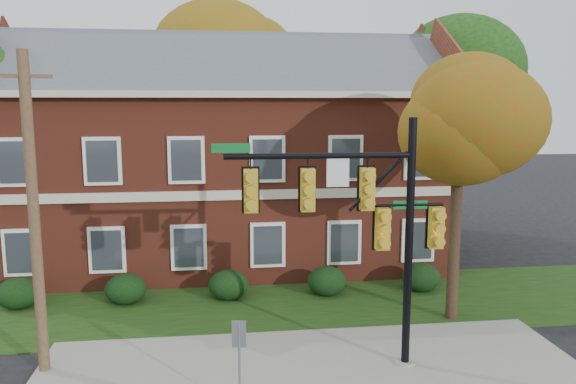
{
  "coord_description": "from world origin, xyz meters",
  "views": [
    {
      "loc": [
        -2.3,
        -12.27,
        6.76
      ],
      "look_at": [
        -0.37,
        3.0,
        4.35
      ],
      "focal_mm": 35.0,
      "sensor_mm": 36.0,
      "label": 1
    }
  ],
  "objects": [
    {
      "name": "sidewalk",
      "position": [
        0.0,
        1.0,
        0.04
      ],
      "size": [
        14.0,
        5.0,
        0.08
      ],
      "primitive_type": "cube",
      "color": "gray",
      "rests_on": "ground"
    },
    {
      "name": "grass_strip",
      "position": [
        0.0,
        6.0,
        0.02
      ],
      "size": [
        30.0,
        6.0,
        0.04
      ],
      "primitive_type": "cube",
      "color": "#193811",
      "rests_on": "ground"
    },
    {
      "name": "apartment_building",
      "position": [
        -2.0,
        11.95,
        4.99
      ],
      "size": [
        18.8,
        8.8,
        9.74
      ],
      "color": "maroon",
      "rests_on": "ground"
    },
    {
      "name": "hedge_far_left",
      "position": [
        -9.0,
        6.7,
        0.53
      ],
      "size": [
        1.4,
        1.26,
        1.05
      ],
      "primitive_type": "ellipsoid",
      "color": "black",
      "rests_on": "ground"
    },
    {
      "name": "hedge_left",
      "position": [
        -5.5,
        6.7,
        0.53
      ],
      "size": [
        1.4,
        1.26,
        1.05
      ],
      "primitive_type": "ellipsoid",
      "color": "black",
      "rests_on": "ground"
    },
    {
      "name": "hedge_center",
      "position": [
        -2.0,
        6.7,
        0.53
      ],
      "size": [
        1.4,
        1.26,
        1.05
      ],
      "primitive_type": "ellipsoid",
      "color": "black",
      "rests_on": "ground"
    },
    {
      "name": "hedge_right",
      "position": [
        1.5,
        6.7,
        0.53
      ],
      "size": [
        1.4,
        1.26,
        1.05
      ],
      "primitive_type": "ellipsoid",
      "color": "black",
      "rests_on": "ground"
    },
    {
      "name": "hedge_far_right",
      "position": [
        5.0,
        6.7,
        0.53
      ],
      "size": [
        1.4,
        1.26,
        1.05
      ],
      "primitive_type": "ellipsoid",
      "color": "black",
      "rests_on": "ground"
    },
    {
      "name": "tree_near_right",
      "position": [
        5.22,
        3.87,
        6.67
      ],
      "size": [
        4.5,
        4.25,
        8.58
      ],
      "color": "black",
      "rests_on": "ground"
    },
    {
      "name": "tree_right_rear",
      "position": [
        9.31,
        12.81,
        8.12
      ],
      "size": [
        6.3,
        5.95,
        10.62
      ],
      "color": "black",
      "rests_on": "ground"
    },
    {
      "name": "tree_far_rear",
      "position": [
        -0.66,
        19.79,
        8.84
      ],
      "size": [
        6.84,
        6.46,
        11.52
      ],
      "color": "black",
      "rests_on": "ground"
    },
    {
      "name": "traffic_signal",
      "position": [
        1.29,
        1.01,
        4.01
      ],
      "size": [
        5.78,
        0.52,
        6.46
      ],
      "rotation": [
        0.0,
        0.0,
        -0.02
      ],
      "color": "gray",
      "rests_on": "ground"
    },
    {
      "name": "utility_pole",
      "position": [
        -6.77,
        1.83,
        4.08
      ],
      "size": [
        1.24,
        0.35,
        8.05
      ],
      "rotation": [
        0.0,
        0.0,
        0.21
      ],
      "color": "#513625",
      "rests_on": "ground"
    },
    {
      "name": "sign_post",
      "position": [
        -1.91,
        -0.71,
        1.46
      ],
      "size": [
        0.31,
        0.08,
        2.14
      ],
      "rotation": [
        0.0,
        0.0,
        -0.14
      ],
      "color": "slate",
      "rests_on": "ground"
    }
  ]
}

